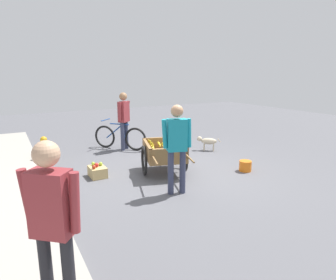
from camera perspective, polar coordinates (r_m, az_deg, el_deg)
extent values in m
plane|color=#56565B|center=(6.51, 0.51, -6.48)|extent=(24.00, 24.00, 0.00)
cube|color=olive|center=(6.42, -0.77, -3.00)|extent=(1.29, 1.09, 0.10)
cube|color=olive|center=(6.87, -1.63, -0.47)|extent=(0.29, 0.78, 0.24)
cube|color=olive|center=(5.89, 0.23, -2.77)|extent=(0.29, 0.78, 0.24)
cube|color=olive|center=(6.32, -4.06, -1.71)|extent=(1.07, 0.38, 0.24)
cube|color=olive|center=(6.46, 2.45, -1.36)|extent=(1.07, 0.38, 0.24)
torus|color=black|center=(6.38, -4.65, -3.91)|extent=(0.63, 0.25, 0.64)
torus|color=black|center=(6.54, 3.02, -3.45)|extent=(0.63, 0.25, 0.64)
cylinder|color=#9E9EA8|center=(6.44, -0.76, -3.69)|extent=(0.30, 0.85, 0.04)
cylinder|color=olive|center=(5.54, -2.53, -4.00)|extent=(0.54, 0.20, 0.04)
cylinder|color=olive|center=(5.69, 4.25, -3.57)|extent=(0.54, 0.20, 0.04)
cylinder|color=#9E9EA8|center=(6.93, -1.53, -3.75)|extent=(0.04, 0.04, 0.35)
ellipsoid|color=gold|center=(6.55, -3.04, -1.02)|extent=(0.18, 0.08, 0.14)
ellipsoid|color=gold|center=(6.57, -3.13, -0.89)|extent=(0.19, 0.08, 0.05)
ellipsoid|color=gold|center=(6.59, -3.21, -0.76)|extent=(0.17, 0.06, 0.15)
ellipsoid|color=gold|center=(6.08, 1.90, -2.14)|extent=(0.17, 0.12, 0.14)
ellipsoid|color=gold|center=(6.10, 1.80, -2.00)|extent=(0.19, 0.11, 0.05)
ellipsoid|color=gold|center=(6.11, 1.70, -1.87)|extent=(0.18, 0.12, 0.13)
ellipsoid|color=gold|center=(6.01, 1.27, -3.03)|extent=(0.17, 0.11, 0.15)
ellipsoid|color=gold|center=(6.02, 1.16, -2.88)|extent=(0.18, 0.06, 0.05)
ellipsoid|color=gold|center=(6.04, 1.05, -2.73)|extent=(0.17, 0.05, 0.15)
ellipsoid|color=gold|center=(6.53, -2.92, -1.36)|extent=(0.19, 0.09, 0.13)
ellipsoid|color=gold|center=(6.53, -2.99, -1.26)|extent=(0.18, 0.14, 0.08)
ellipsoid|color=gold|center=(6.54, -3.06, -1.14)|extent=(0.17, 0.15, 0.08)
ellipsoid|color=gold|center=(6.55, -3.13, -1.04)|extent=(0.19, 0.07, 0.12)
ellipsoid|color=gold|center=(6.43, -0.87, -1.10)|extent=(0.18, 0.10, 0.14)
ellipsoid|color=gold|center=(6.45, -0.95, -0.98)|extent=(0.19, 0.12, 0.08)
ellipsoid|color=gold|center=(6.45, -1.03, -0.87)|extent=(0.19, 0.05, 0.07)
ellipsoid|color=gold|center=(6.47, -1.11, -0.76)|extent=(0.17, 0.12, 0.14)
ellipsoid|color=gold|center=(6.61, -3.42, -0.59)|extent=(0.18, 0.06, 0.13)
ellipsoid|color=gold|center=(6.62, -3.49, -0.50)|extent=(0.19, 0.07, 0.09)
ellipsoid|color=gold|center=(6.62, -3.55, -0.39)|extent=(0.18, 0.06, 0.05)
ellipsoid|color=gold|center=(6.63, -3.62, -0.29)|extent=(0.19, 0.05, 0.11)
ellipsoid|color=gold|center=(6.64, -3.68, -0.19)|extent=(0.17, 0.14, 0.13)
ellipsoid|color=gold|center=(6.65, 0.24, -1.58)|extent=(0.18, 0.07, 0.14)
ellipsoid|color=gold|center=(6.66, 0.15, -1.46)|extent=(0.19, 0.13, 0.05)
ellipsoid|color=gold|center=(6.68, 0.06, -1.34)|extent=(0.18, 0.10, 0.14)
ellipsoid|color=gold|center=(6.68, -1.65, -0.92)|extent=(0.19, 0.10, 0.12)
ellipsoid|color=gold|center=(6.68, -1.71, -0.83)|extent=(0.19, 0.08, 0.10)
ellipsoid|color=gold|center=(6.69, -1.78, -0.72)|extent=(0.19, 0.11, 0.05)
ellipsoid|color=gold|center=(6.69, -1.85, -0.62)|extent=(0.18, 0.14, 0.10)
ellipsoid|color=gold|center=(6.70, -1.91, -0.53)|extent=(0.17, 0.14, 0.12)
cylinder|color=#333851|center=(5.33, 0.53, -6.36)|extent=(0.11, 0.11, 0.81)
cylinder|color=#333851|center=(5.38, 2.83, -6.19)|extent=(0.11, 0.11, 0.81)
cube|color=teal|center=(5.17, 1.74, 0.96)|extent=(0.29, 0.38, 0.57)
sphere|color=tan|center=(5.09, 1.77, 5.64)|extent=(0.22, 0.22, 0.22)
cylinder|color=teal|center=(5.11, -0.65, 1.16)|extent=(0.08, 0.11, 0.52)
cylinder|color=teal|center=(5.22, 4.09, 1.37)|extent=(0.08, 0.10, 0.52)
torus|color=black|center=(8.82, -12.14, 0.65)|extent=(0.54, 0.48, 0.66)
torus|color=black|center=(8.34, -6.30, 0.16)|extent=(0.54, 0.48, 0.66)
cylinder|color=#234C93|center=(8.50, -9.40, 3.05)|extent=(0.48, 0.42, 0.04)
cylinder|color=#234C93|center=(8.47, -8.65, 1.84)|extent=(0.10, 0.09, 0.45)
cylinder|color=#234C93|center=(8.63, -10.39, 1.64)|extent=(0.43, 0.37, 0.43)
ellipsoid|color=black|center=(8.41, -8.59, 3.60)|extent=(0.20, 0.08, 0.06)
cylinder|color=#234C93|center=(8.71, -12.02, 3.84)|extent=(0.32, 0.37, 0.03)
cylinder|color=#333851|center=(8.39, -8.79, 0.68)|extent=(0.11, 0.11, 0.81)
cylinder|color=#333851|center=(8.58, -8.09, 0.97)|extent=(0.11, 0.11, 0.81)
cube|color=maroon|center=(8.37, -8.60, 5.45)|extent=(0.37, 0.39, 0.57)
sphere|color=#9E704C|center=(8.33, -8.69, 8.35)|extent=(0.22, 0.22, 0.22)
cylinder|color=maroon|center=(8.18, -9.34, 5.45)|extent=(0.08, 0.10, 0.52)
cylinder|color=maroon|center=(8.56, -7.90, 5.83)|extent=(0.08, 0.17, 0.52)
ellipsoid|color=beige|center=(8.39, 7.95, -0.23)|extent=(0.42, 0.45, 0.18)
sphere|color=beige|center=(8.40, 6.13, 0.25)|extent=(0.14, 0.14, 0.14)
cylinder|color=beige|center=(8.37, 9.87, -0.05)|extent=(0.09, 0.10, 0.12)
cylinder|color=beige|center=(8.39, 6.99, -1.47)|extent=(0.04, 0.04, 0.18)
cylinder|color=beige|center=(8.49, 7.05, -1.29)|extent=(0.04, 0.04, 0.18)
cylinder|color=beige|center=(8.38, 8.79, -1.55)|extent=(0.04, 0.04, 0.18)
cylinder|color=beige|center=(8.48, 8.83, -1.37)|extent=(0.04, 0.04, 0.18)
cylinder|color=gold|center=(7.75, -22.77, -2.21)|extent=(0.18, 0.18, 0.55)
sphere|color=gold|center=(7.67, -22.98, 0.06)|extent=(0.16, 0.16, 0.16)
cylinder|color=gold|center=(7.84, -22.91, -1.63)|extent=(0.10, 0.07, 0.07)
cylinder|color=gold|center=(7.72, -23.62, -1.91)|extent=(0.07, 0.10, 0.07)
cylinder|color=orange|center=(6.85, 14.76, -4.88)|extent=(0.27, 0.27, 0.24)
cube|color=tan|center=(6.45, -13.51, -6.00)|extent=(0.44, 0.32, 0.22)
sphere|color=red|center=(6.39, -13.70, -4.72)|extent=(0.09, 0.09, 0.09)
sphere|color=#99BF33|center=(6.53, -14.31, -4.45)|extent=(0.07, 0.07, 0.07)
sphere|color=#99BF33|center=(6.46, -12.93, -4.53)|extent=(0.08, 0.08, 0.08)
sphere|color=#99BF33|center=(6.42, -13.76, -4.69)|extent=(0.08, 0.08, 0.08)
sphere|color=#B23319|center=(6.28, -14.18, -5.09)|extent=(0.08, 0.08, 0.08)
cylinder|color=black|center=(3.08, -22.45, -22.98)|extent=(0.11, 0.11, 0.81)
cylinder|color=black|center=(2.97, -18.60, -24.04)|extent=(0.11, 0.11, 0.81)
cube|color=maroon|center=(2.68, -21.76, -11.38)|extent=(0.37, 0.39, 0.58)
sphere|color=tan|center=(2.54, -22.56, -2.51)|extent=(0.22, 0.22, 0.22)
cylinder|color=maroon|center=(2.79, -25.64, -10.12)|extent=(0.08, 0.12, 0.52)
cylinder|color=maroon|center=(2.56, -17.62, -11.52)|extent=(0.08, 0.10, 0.52)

